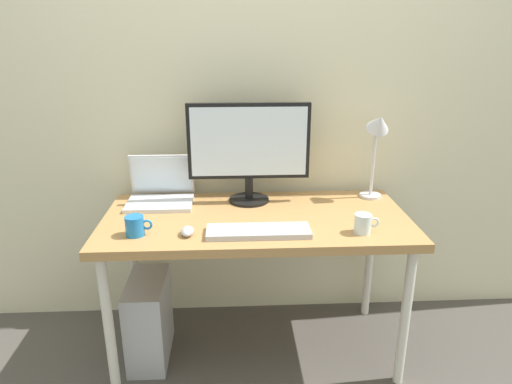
# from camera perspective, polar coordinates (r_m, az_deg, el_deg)

# --- Properties ---
(ground_plane) EXTENTS (6.00, 6.00, 0.00)m
(ground_plane) POSITION_cam_1_polar(r_m,az_deg,el_deg) (2.51, 0.00, -18.69)
(ground_plane) COLOR #4C4742
(back_wall) EXTENTS (4.40, 0.04, 2.60)m
(back_wall) POSITION_cam_1_polar(r_m,az_deg,el_deg) (2.38, -0.51, 13.47)
(back_wall) COLOR beige
(back_wall) RESTS_ON ground_plane
(desk) EXTENTS (1.41, 0.67, 0.73)m
(desk) POSITION_cam_1_polar(r_m,az_deg,el_deg) (2.16, 0.00, -4.63)
(desk) COLOR #B7844C
(desk) RESTS_ON ground_plane
(monitor) EXTENTS (0.60, 0.20, 0.49)m
(monitor) POSITION_cam_1_polar(r_m,az_deg,el_deg) (2.24, -0.90, 5.66)
(monitor) COLOR black
(monitor) RESTS_ON desk
(laptop) EXTENTS (0.32, 0.26, 0.23)m
(laptop) POSITION_cam_1_polar(r_m,az_deg,el_deg) (2.35, -11.75, 0.15)
(laptop) COLOR silver
(laptop) RESTS_ON desk
(desk_lamp) EXTENTS (0.11, 0.16, 0.46)m
(desk_lamp) POSITION_cam_1_polar(r_m,az_deg,el_deg) (2.34, 14.85, 6.69)
(desk_lamp) COLOR silver
(desk_lamp) RESTS_ON desk
(keyboard) EXTENTS (0.44, 0.14, 0.02)m
(keyboard) POSITION_cam_1_polar(r_m,az_deg,el_deg) (1.95, 0.31, -4.91)
(keyboard) COLOR #B2B2B7
(keyboard) RESTS_ON desk
(mouse) EXTENTS (0.06, 0.09, 0.03)m
(mouse) POSITION_cam_1_polar(r_m,az_deg,el_deg) (1.96, -8.52, -4.83)
(mouse) COLOR #B2B2B7
(mouse) RESTS_ON desk
(coffee_mug) EXTENTS (0.11, 0.08, 0.08)m
(coffee_mug) POSITION_cam_1_polar(r_m,az_deg,el_deg) (1.99, -14.78, -4.08)
(coffee_mug) COLOR #1E72BF
(coffee_mug) RESTS_ON desk
(glass_cup) EXTENTS (0.11, 0.07, 0.08)m
(glass_cup) POSITION_cam_1_polar(r_m,az_deg,el_deg) (2.00, 13.17, -3.84)
(glass_cup) COLOR silver
(glass_cup) RESTS_ON desk
(computer_tower) EXTENTS (0.18, 0.36, 0.42)m
(computer_tower) POSITION_cam_1_polar(r_m,az_deg,el_deg) (2.39, -13.14, -15.13)
(computer_tower) COLOR #B2B2B7
(computer_tower) RESTS_ON ground_plane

